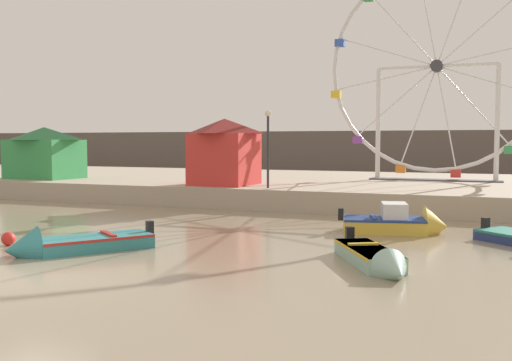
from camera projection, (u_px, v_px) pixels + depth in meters
The scene contains 11 objects.
ground_plane at pixel (30, 277), 14.24m from camera, with size 240.00×240.00×0.00m, color gray.
quay_promenade at pixel (307, 186), 36.36m from camera, with size 110.00×18.55×1.03m, color tan.
distant_town_skyline at pixel (375, 153), 58.72m from camera, with size 140.00×3.00×4.40m, color #564C47.
motorboat_teal_painted at pixel (68, 245), 17.31m from camera, with size 3.60×4.24×1.30m.
motorboat_seafoam at pixel (376, 259), 15.24m from camera, with size 2.84×4.00×1.03m.
motorboat_mustard_yellow at pixel (402, 223), 21.05m from camera, with size 4.00×2.36×1.58m.
ferris_wheel_white_frame at pixel (437, 70), 33.61m from camera, with size 12.48×1.20×12.87m.
carnival_booth_red_striped at pixel (225, 151), 30.68m from camera, with size 3.31×3.51×3.51m.
carnival_booth_green_kiosk at pixel (44, 152), 36.07m from camera, with size 4.79×3.60×3.19m.
promenade_lamp_near at pixel (268, 137), 28.51m from camera, with size 0.32×0.32×3.85m.
mooring_buoy_orange at pixel (8, 239), 18.52m from camera, with size 0.44×0.44×0.44m, color red.
Camera 1 is at (10.35, -11.01, 3.33)m, focal length 40.57 mm.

